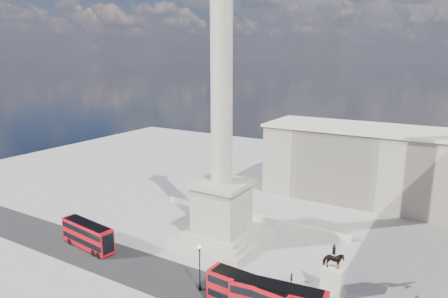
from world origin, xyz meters
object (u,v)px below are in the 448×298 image
nelsons_column (222,170)px  pedestrian_crossing (291,279)px  red_bus_b (251,295)px  victorian_lamp (200,264)px  equestrian_statue (332,277)px  red_bus_a (88,235)px

nelsons_column → pedestrian_crossing: bearing=-24.1°
red_bus_b → victorian_lamp: (-8.39, 0.94, 1.51)m
equestrian_statue → pedestrian_crossing: equestrian_statue is taller
victorian_lamp → nelsons_column: bearing=110.2°
victorian_lamp → equestrian_statue: equestrian_statue is taller
red_bus_b → victorian_lamp: 8.58m
red_bus_a → red_bus_b: 31.69m
red_bus_a → equestrian_statue: (39.20, 7.69, 0.14)m
nelsons_column → red_bus_b: 23.54m
red_bus_a → victorian_lamp: size_ratio=1.67×
victorian_lamp → equestrian_statue: bearing=27.8°
nelsons_column → red_bus_b: (13.89, -15.89, -10.41)m
equestrian_statue → red_bus_b: bearing=-129.0°
red_bus_b → pedestrian_crossing: 9.14m
red_bus_b → equestrian_statue: size_ratio=1.61×
red_bus_b → victorian_lamp: size_ratio=1.74×
nelsons_column → pedestrian_crossing: (15.88, -7.12, -12.04)m
victorian_lamp → pedestrian_crossing: (10.38, 7.84, -3.14)m
victorian_lamp → red_bus_a: bearing=178.2°
pedestrian_crossing → nelsons_column: bearing=39.8°
pedestrian_crossing → equestrian_statue: bearing=-110.3°
equestrian_statue → red_bus_a: bearing=-168.9°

